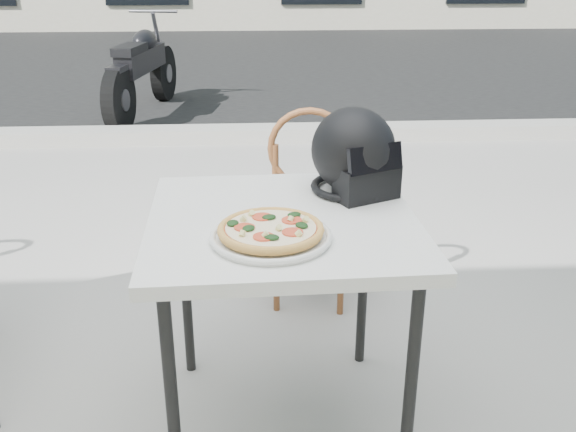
{
  "coord_description": "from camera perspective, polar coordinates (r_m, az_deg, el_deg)",
  "views": [
    {
      "loc": [
        0.25,
        -2.26,
        1.49
      ],
      "look_at": [
        0.34,
        -0.62,
        0.81
      ],
      "focal_mm": 40.0,
      "sensor_mm": 36.0,
      "label": 1
    }
  ],
  "objects": [
    {
      "name": "ground",
      "position": [
        2.72,
        -8.18,
        -10.95
      ],
      "size": [
        80.0,
        80.0,
        0.0
      ],
      "primitive_type": "plane",
      "color": "#A29E99",
      "rests_on": "ground"
    },
    {
      "name": "street_asphalt",
      "position": [
        9.38,
        -5.02,
        13.35
      ],
      "size": [
        30.0,
        8.0,
        0.0
      ],
      "primitive_type": "cube",
      "color": "black",
      "rests_on": "ground"
    },
    {
      "name": "curb",
      "position": [
        5.46,
        -5.93,
        7.24
      ],
      "size": [
        30.0,
        0.25,
        0.12
      ],
      "primitive_type": "cube",
      "color": "#A9A69E",
      "rests_on": "ground"
    },
    {
      "name": "cafe_table_main",
      "position": [
        1.93,
        -0.47,
        -1.98
      ],
      "size": [
        0.82,
        0.82,
        0.76
      ],
      "rotation": [
        0.0,
        0.0,
        0.03
      ],
      "color": "white",
      "rests_on": "ground"
    },
    {
      "name": "plate",
      "position": [
        1.75,
        -1.53,
        -1.86
      ],
      "size": [
        0.44,
        0.44,
        0.02
      ],
      "rotation": [
        0.0,
        0.0,
        0.4
      ],
      "color": "silver",
      "rests_on": "cafe_table_main"
    },
    {
      "name": "pizza",
      "position": [
        1.74,
        -1.54,
        -1.18
      ],
      "size": [
        0.38,
        0.38,
        0.04
      ],
      "rotation": [
        0.0,
        0.0,
        0.4
      ],
      "color": "#E3A853",
      "rests_on": "plate"
    },
    {
      "name": "helmet",
      "position": [
        2.09,
        5.94,
        5.38
      ],
      "size": [
        0.36,
        0.37,
        0.28
      ],
      "rotation": [
        0.0,
        0.0,
        0.43
      ],
      "color": "black",
      "rests_on": "cafe_table_main"
    },
    {
      "name": "cafe_chair_main",
      "position": [
        2.74,
        2.06,
        1.62
      ],
      "size": [
        0.41,
        0.41,
        0.93
      ],
      "rotation": [
        0.0,
        0.0,
        2.97
      ],
      "color": "brown",
      "rests_on": "ground"
    },
    {
      "name": "motorcycle",
      "position": [
        6.45,
        -12.81,
        12.41
      ],
      "size": [
        0.55,
        1.89,
        0.94
      ],
      "rotation": [
        0.0,
        0.0,
        -0.17
      ],
      "color": "black",
      "rests_on": "street_asphalt"
    }
  ]
}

